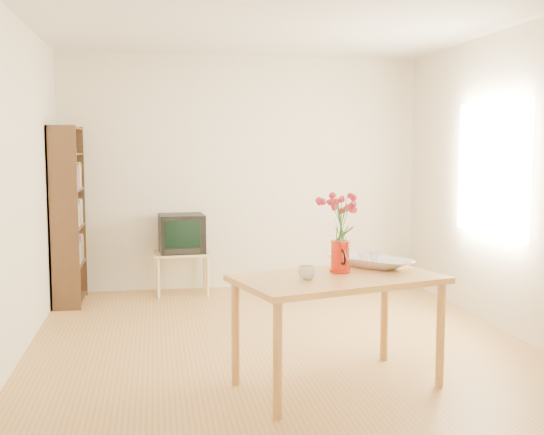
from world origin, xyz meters
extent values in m
plane|color=#A07239|center=(0.00, 0.00, 0.00)|extent=(4.50, 4.50, 0.00)
plane|color=white|center=(0.00, 0.00, 2.60)|extent=(4.50, 4.50, 0.00)
plane|color=#F3E3C3|center=(0.00, 2.25, 1.30)|extent=(4.00, 0.00, 4.00)
plane|color=#F3E3C3|center=(0.00, -2.25, 1.30)|extent=(4.00, 0.00, 4.00)
plane|color=#F3E3C3|center=(-2.00, 0.00, 1.30)|extent=(0.00, 4.50, 4.50)
plane|color=#F3E3C3|center=(2.00, 0.00, 1.30)|extent=(0.00, 4.50, 4.50)
plane|color=white|center=(1.98, 0.30, 1.40)|extent=(0.00, 1.30, 1.30)
cube|color=#B57D3E|center=(0.21, -1.06, 0.73)|extent=(1.48, 1.10, 0.04)
cylinder|color=#B57D3E|center=(-0.28, -1.53, 0.35)|extent=(0.06, 0.06, 0.71)
cylinder|color=#B57D3E|center=(0.88, -1.20, 0.35)|extent=(0.06, 0.06, 0.71)
cylinder|color=#B57D3E|center=(-0.46, -0.92, 0.35)|extent=(0.06, 0.06, 0.71)
cylinder|color=#B57D3E|center=(0.70, -0.58, 0.35)|extent=(0.06, 0.06, 0.71)
cube|color=tan|center=(-0.70, 1.97, 0.45)|extent=(0.60, 0.45, 0.03)
cylinder|color=tan|center=(-0.96, 1.78, 0.22)|extent=(0.04, 0.04, 0.43)
cylinder|color=tan|center=(-0.44, 1.78, 0.22)|extent=(0.04, 0.04, 0.43)
cylinder|color=tan|center=(-0.96, 2.15, 0.22)|extent=(0.04, 0.04, 0.43)
cylinder|color=tan|center=(-0.44, 2.15, 0.22)|extent=(0.04, 0.04, 0.43)
cube|color=black|center=(-1.85, 1.41, 0.90)|extent=(0.28, 0.02, 1.80)
cube|color=black|center=(-1.85, 2.09, 0.90)|extent=(0.28, 0.03, 1.80)
cube|color=black|center=(-1.98, 1.75, 0.90)|extent=(0.02, 0.70, 1.80)
cube|color=black|center=(-1.85, 1.75, 0.04)|extent=(0.27, 0.65, 0.02)
cube|color=black|center=(-1.85, 1.75, 0.40)|extent=(0.27, 0.65, 0.02)
cube|color=black|center=(-1.85, 1.75, 0.78)|extent=(0.27, 0.65, 0.02)
cube|color=black|center=(-1.85, 1.75, 1.16)|extent=(0.27, 0.65, 0.02)
cube|color=black|center=(-1.85, 1.75, 1.52)|extent=(0.27, 0.65, 0.02)
cube|color=black|center=(-1.85, 1.75, 1.78)|extent=(0.27, 0.65, 0.02)
cylinder|color=red|center=(0.26, -0.93, 0.85)|extent=(0.12, 0.12, 0.21)
cylinder|color=red|center=(0.26, -0.93, 0.76)|extent=(0.14, 0.14, 0.02)
cylinder|color=red|center=(0.26, -0.93, 0.96)|extent=(0.13, 0.13, 0.01)
cone|color=red|center=(0.26, -0.99, 0.94)|extent=(0.04, 0.07, 0.06)
torus|color=black|center=(0.26, -0.85, 0.86)|extent=(0.01, 0.10, 0.10)
imported|color=white|center=(-0.02, -1.12, 0.79)|extent=(0.15, 0.15, 0.09)
imported|color=white|center=(0.52, -0.76, 0.96)|extent=(0.62, 0.62, 0.42)
imported|color=white|center=(0.48, -0.76, 0.92)|extent=(0.09, 0.09, 0.06)
imported|color=white|center=(0.56, -0.74, 0.92)|extent=(0.10, 0.10, 0.06)
cube|color=black|center=(-0.70, 1.97, 0.67)|extent=(0.50, 0.46, 0.41)
cube|color=black|center=(-0.70, 2.05, 0.69)|extent=(0.35, 0.26, 0.29)
cube|color=black|center=(-0.70, 1.75, 0.69)|extent=(0.37, 0.04, 0.29)
camera|label=1|loc=(-0.97, -5.35, 1.62)|focal=45.00mm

